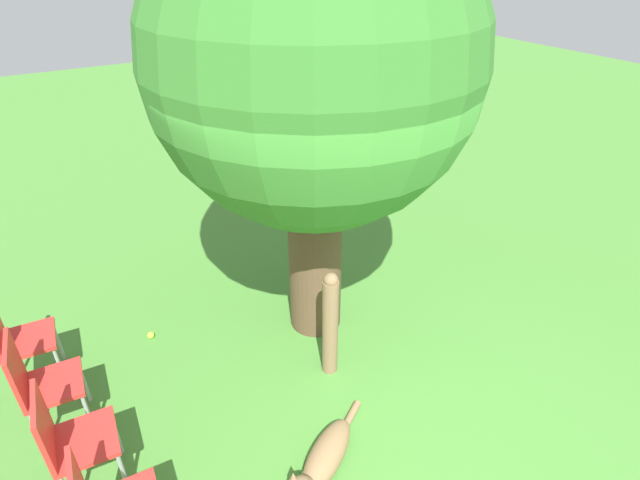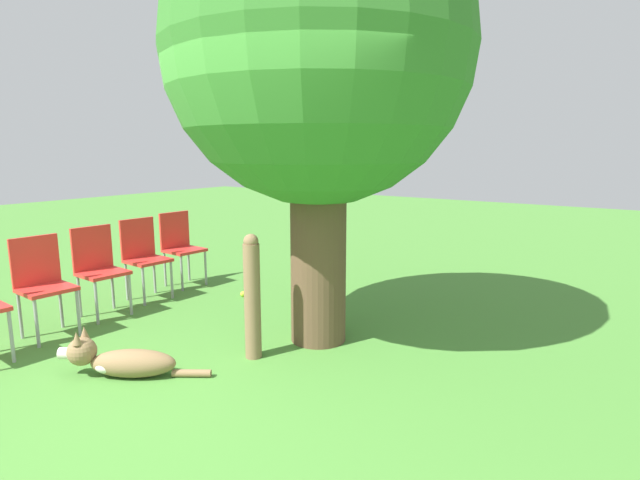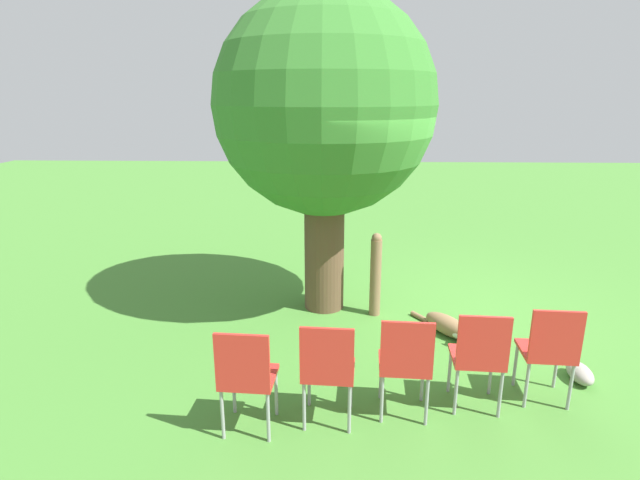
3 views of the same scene
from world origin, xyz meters
TOP-DOWN VIEW (x-y plane):
  - ground_plane at (0.00, 0.00)m, footprint 30.00×30.00m
  - oak_tree at (0.08, 1.32)m, footprint 2.68×2.68m
  - dog at (-0.77, -0.23)m, footprint 1.05×0.74m
  - fence_post at (-0.15, 0.66)m, footprint 0.14×0.14m
  - red_chair_2 at (-2.29, 0.57)m, footprint 0.45×0.47m
  - red_chair_3 at (-2.42, 1.23)m, footprint 0.45×0.47m
  - red_chair_4 at (-2.55, 1.89)m, footprint 0.45×0.47m
  - tennis_ball at (-1.48, 1.93)m, footprint 0.07×0.07m

SIDE VIEW (x-z plane):
  - ground_plane at x=0.00m, z-range 0.00..0.00m
  - tennis_ball at x=-1.48m, z-range 0.00..0.07m
  - dog at x=-0.77m, z-range -0.06..0.33m
  - fence_post at x=-0.15m, z-range 0.01..1.10m
  - red_chair_2 at x=-2.29m, z-range 0.08..1.05m
  - red_chair_3 at x=-2.42m, z-range 0.08..1.05m
  - red_chair_4 at x=-2.55m, z-range 0.08..1.05m
  - oak_tree at x=0.08m, z-range 0.60..4.57m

